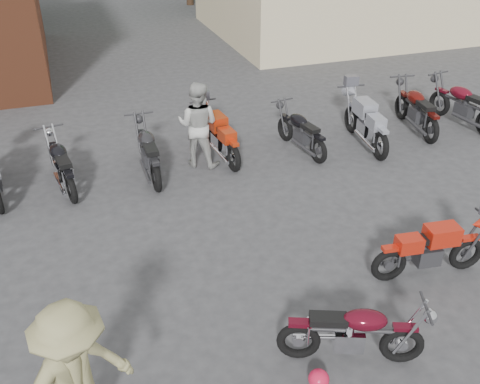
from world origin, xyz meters
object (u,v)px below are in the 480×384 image
object	(u,v)px
person_light	(198,125)
row_bike_8	(463,102)
row_bike_4	(219,133)
row_bike_2	(61,162)
row_bike_6	(366,120)
person_tan	(77,383)
row_bike_3	(148,149)
row_bike_5	(301,129)
sportbike	(433,247)
vintage_motorcycle	(355,330)
row_bike_7	(417,107)
helmet	(319,379)

from	to	relation	value
person_light	row_bike_8	bearing A→B (deg)	-147.99
row_bike_4	row_bike_2	bearing A→B (deg)	88.24
row_bike_2	row_bike_6	xyz separation A→B (m)	(6.72, -0.23, 0.07)
person_tan	row_bike_8	xyz separation A→B (m)	(9.68, 6.04, -0.38)
row_bike_3	row_bike_5	bearing A→B (deg)	-89.78
row_bike_3	row_bike_6	bearing A→B (deg)	-91.89
row_bike_5	row_bike_4	bearing A→B (deg)	71.06
person_light	row_bike_2	xyz separation A→B (m)	(-2.84, -0.06, -0.37)
person_light	person_tan	bearing A→B (deg)	97.05
sportbike	row_bike_2	xyz separation A→B (m)	(-5.22, 4.76, 0.02)
sportbike	person_light	distance (m)	5.39
person_light	row_bike_5	xyz separation A→B (m)	(2.35, -0.10, -0.39)
vintage_motorcycle	row_bike_4	xyz separation A→B (m)	(0.12, 6.17, 0.05)
row_bike_7	row_bike_3	bearing A→B (deg)	99.63
row_bike_3	row_bike_6	xyz separation A→B (m)	(4.99, -0.18, 0.05)
row_bike_6	row_bike_7	bearing A→B (deg)	-72.28
row_bike_4	person_tan	bearing A→B (deg)	145.27
sportbike	person_tan	world-z (taller)	person_tan
helmet	person_tan	size ratio (longest dim) A/B	0.13
row_bike_3	row_bike_7	world-z (taller)	row_bike_7
helmet	row_bike_3	distance (m)	6.19
person_light	person_tan	size ratio (longest dim) A/B	0.93
sportbike	row_bike_8	distance (m)	6.46
vintage_motorcycle	sportbike	bearing A→B (deg)	51.86
vintage_motorcycle	row_bike_8	bearing A→B (deg)	64.79
vintage_motorcycle	row_bike_6	size ratio (longest dim) A/B	0.84
sportbike	helmet	xyz separation A→B (m)	(-2.59, -1.39, -0.41)
helmet	row_bike_5	bearing A→B (deg)	67.38
row_bike_7	row_bike_2	bearing A→B (deg)	99.02
sportbike	row_bike_5	distance (m)	4.72
helmet	row_bike_4	size ratio (longest dim) A/B	0.13
vintage_motorcycle	row_bike_5	xyz separation A→B (m)	(1.96, 5.86, 0.01)
row_bike_5	row_bike_8	size ratio (longest dim) A/B	0.87
person_tan	row_bike_4	xyz separation A→B (m)	(3.42, 6.31, -0.42)
person_tan	row_bike_5	xyz separation A→B (m)	(5.26, 6.00, -0.46)
row_bike_5	person_light	bearing A→B (deg)	78.10
person_light	row_bike_5	size ratio (longest dim) A/B	1.01
person_light	row_bike_7	size ratio (longest dim) A/B	0.89
sportbike	row_bike_8	world-z (taller)	row_bike_8
sportbike	row_bike_7	bearing A→B (deg)	64.12
sportbike	row_bike_5	xyz separation A→B (m)	(-0.04, 4.72, 0.00)
helmet	row_bike_6	world-z (taller)	row_bike_6
person_light	helmet	bearing A→B (deg)	120.73
person_tan	row_bike_7	distance (m)	10.43
sportbike	row_bike_7	size ratio (longest dim) A/B	0.87
person_light	row_bike_6	world-z (taller)	person_light
row_bike_4	row_bike_5	size ratio (longest dim) A/B	1.08
person_light	row_bike_2	size ratio (longest dim) A/B	0.97
row_bike_6	vintage_motorcycle	bearing A→B (deg)	154.21
row_bike_2	vintage_motorcycle	bearing A→B (deg)	-160.63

